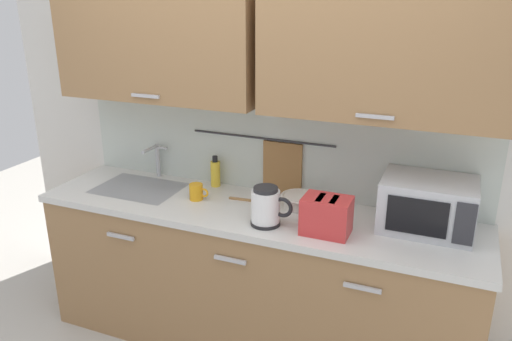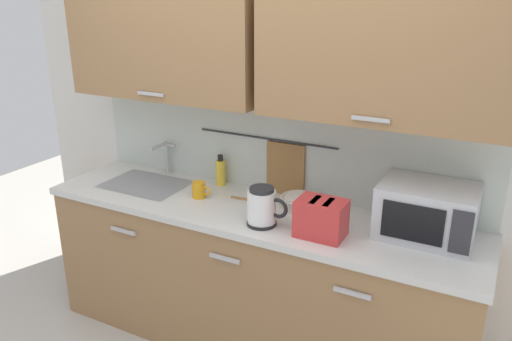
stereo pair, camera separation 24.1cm
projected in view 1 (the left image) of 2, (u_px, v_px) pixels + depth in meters
name	position (u px, v px, depth m)	size (l,w,h in m)	color
counter_unit	(252.00, 277.00, 2.99)	(2.53, 0.64, 0.90)	#997047
back_wall_assembly	(269.00, 92.00, 2.83)	(3.70, 0.41, 2.50)	silver
sink_faucet	(156.00, 156.00, 3.27)	(0.09, 0.17, 0.22)	#B2B5BA
microwave	(428.00, 205.00, 2.56)	(0.46, 0.35, 0.27)	silver
electric_kettle	(266.00, 207.00, 2.62)	(0.23, 0.16, 0.21)	black
dish_soap_bottle	(215.00, 173.00, 3.14)	(0.06, 0.06, 0.20)	yellow
mug_near_sink	(197.00, 192.00, 2.95)	(0.12, 0.08, 0.09)	orange
mixing_bowl	(299.00, 200.00, 2.84)	(0.21, 0.21, 0.08)	silver
toaster	(326.00, 215.00, 2.53)	(0.26, 0.17, 0.19)	red
wooden_spoon	(257.00, 201.00, 2.93)	(0.28, 0.05, 0.01)	#9E7042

